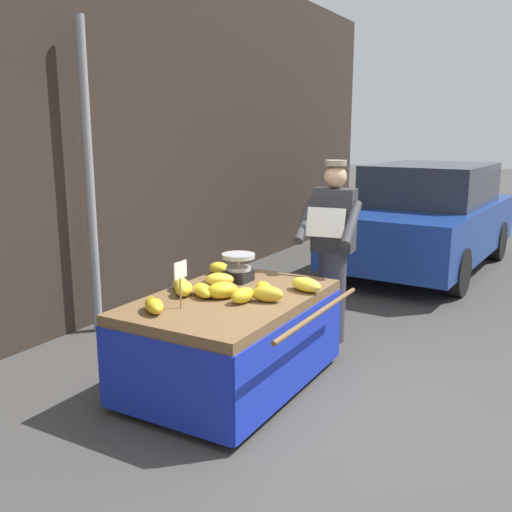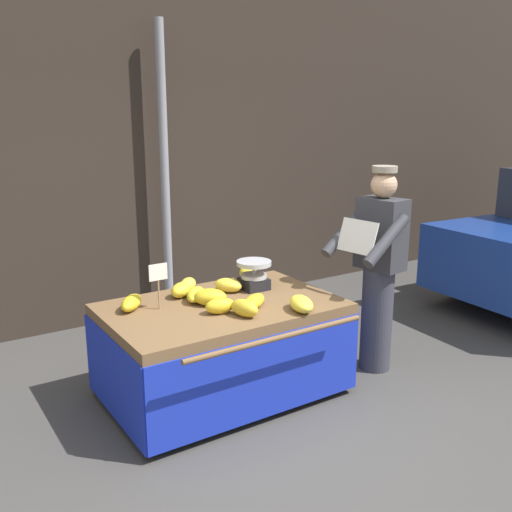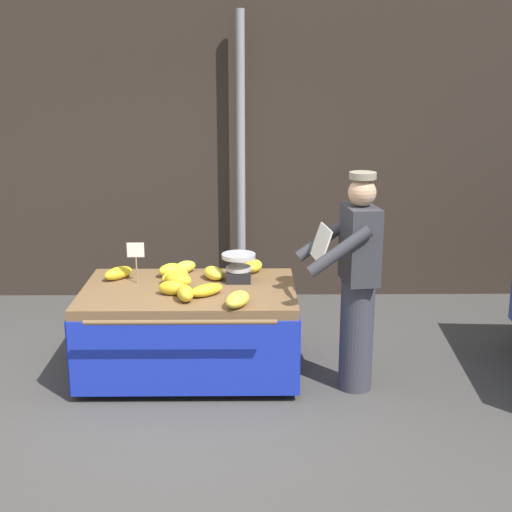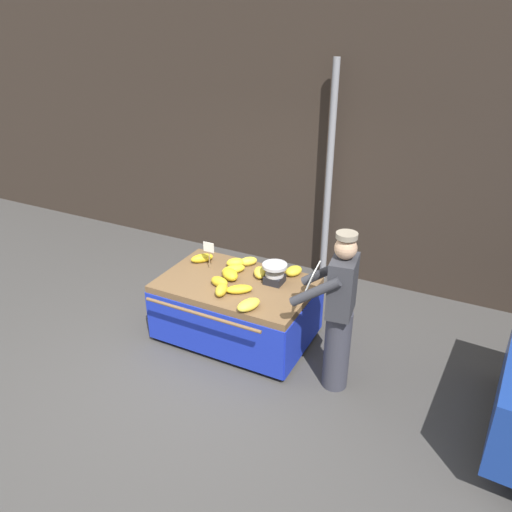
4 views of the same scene
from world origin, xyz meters
name	(u,v)px [view 1 (image 1 of 4)]	position (x,y,z in m)	size (l,w,h in m)	color
ground_plane	(326,412)	(0.00, 0.00, 0.00)	(60.00, 60.00, 0.00)	#423F3D
back_wall	(22,122)	(0.00, 2.98, 2.05)	(16.00, 0.24, 4.11)	#332821
street_pole	(89,181)	(0.46, 2.67, 1.50)	(0.09, 0.09, 3.00)	gray
banana_cart	(231,320)	(0.05, 0.83, 0.54)	(1.74, 1.31, 0.74)	brown
weighing_scale	(238,267)	(0.45, 1.00, 0.85)	(0.28, 0.28, 0.23)	black
price_sign	(180,274)	(-0.39, 0.97, 0.98)	(0.14, 0.01, 0.34)	#997A51
banana_bunch_0	(222,290)	(-0.03, 0.85, 0.80)	(0.16, 0.24, 0.13)	gold
banana_bunch_1	(203,290)	(-0.07, 1.00, 0.78)	(0.13, 0.28, 0.10)	yellow
banana_bunch_2	(264,289)	(0.21, 0.63, 0.78)	(0.12, 0.29, 0.09)	gold
banana_bunch_3	(184,289)	(-0.13, 1.14, 0.79)	(0.13, 0.21, 0.11)	yellow
banana_bunch_4	(267,294)	(0.05, 0.51, 0.80)	(0.12, 0.23, 0.12)	gold
banana_bunch_5	(243,295)	(-0.06, 0.65, 0.79)	(0.12, 0.22, 0.11)	gold
banana_bunch_6	(219,268)	(0.57, 1.27, 0.79)	(0.15, 0.23, 0.11)	yellow
banana_bunch_7	(306,285)	(0.45, 0.38, 0.79)	(0.15, 0.28, 0.11)	yellow
banana_bunch_8	(154,305)	(-0.56, 1.08, 0.79)	(0.12, 0.28, 0.10)	gold
banana_bunch_9	(220,280)	(0.24, 1.06, 0.79)	(0.14, 0.23, 0.11)	yellow
banana_bunch_10	(181,284)	(-0.01, 1.26, 0.79)	(0.12, 0.22, 0.10)	yellow
vendor_person	(333,252)	(1.36, 0.53, 0.87)	(0.62, 0.57, 1.71)	#383842
parked_car	(427,217)	(4.83, 0.47, 0.75)	(3.99, 1.93, 1.51)	navy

